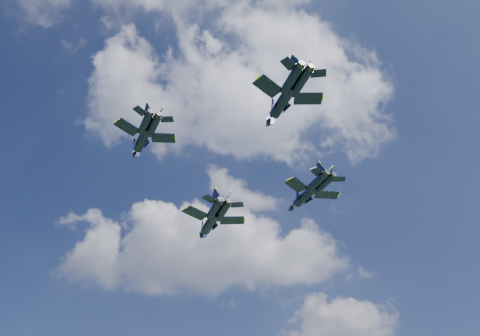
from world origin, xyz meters
name	(u,v)px	position (x,y,z in m)	size (l,w,h in m)	color
jet_lead	(210,223)	(-6.78, 13.70, 56.14)	(13.05, 17.89, 4.27)	black
jet_left	(142,140)	(-16.12, -10.70, 58.94)	(10.57, 14.16, 3.45)	black
jet_right	(305,196)	(13.36, 6.35, 57.09)	(11.79, 15.61, 3.83)	black
jet_slot	(281,103)	(8.89, -17.91, 59.09)	(11.54, 15.77, 3.78)	black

